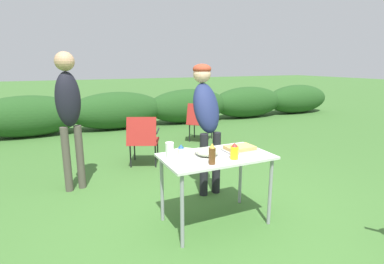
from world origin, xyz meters
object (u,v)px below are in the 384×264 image
(paper_cup_stack, at_px, (170,151))
(camp_chair_near_hedge, at_px, (200,120))
(plate_stack, at_px, (184,152))
(standing_person_in_navy_coat, at_px, (206,112))
(standing_person_in_dark_puffer, at_px, (69,106))
(mustard_bottle, at_px, (234,151))
(camp_chair_green_behind_table, at_px, (143,138))
(folding_table, at_px, (216,162))
(beer_bottle, at_px, (212,154))
(mayo_bottle, at_px, (181,153))
(mixing_bowl, at_px, (207,152))
(food_tray, at_px, (240,149))

(paper_cup_stack, distance_m, camp_chair_near_hedge, 3.54)
(paper_cup_stack, bearing_deg, plate_stack, 30.74)
(standing_person_in_navy_coat, xyz_separation_m, standing_person_in_dark_puffer, (-1.56, 0.75, 0.07))
(mustard_bottle, height_order, standing_person_in_navy_coat, standing_person_in_navy_coat)
(standing_person_in_navy_coat, xyz_separation_m, camp_chair_green_behind_table, (-0.47, 1.29, -0.58))
(standing_person_in_dark_puffer, xyz_separation_m, camp_chair_green_behind_table, (1.09, 0.54, -0.65))
(folding_table, bearing_deg, camp_chair_green_behind_table, 95.04)
(beer_bottle, bearing_deg, standing_person_in_navy_coat, 65.45)
(mayo_bottle, bearing_deg, paper_cup_stack, 135.99)
(mixing_bowl, distance_m, standing_person_in_navy_coat, 0.88)
(mayo_bottle, xyz_separation_m, camp_chair_green_behind_table, (0.21, 2.09, -0.35))
(food_tray, distance_m, standing_person_in_dark_puffer, 2.20)
(plate_stack, height_order, paper_cup_stack, paper_cup_stack)
(paper_cup_stack, height_order, camp_chair_green_behind_table, paper_cup_stack)
(food_tray, relative_size, mayo_bottle, 2.03)
(folding_table, bearing_deg, plate_stack, 147.82)
(folding_table, relative_size, camp_chair_green_behind_table, 1.32)
(folding_table, relative_size, mixing_bowl, 4.88)
(mixing_bowl, xyz_separation_m, standing_person_in_dark_puffer, (-1.18, 1.50, 0.34))
(mayo_bottle, bearing_deg, mixing_bowl, 9.61)
(standing_person_in_dark_puffer, bearing_deg, standing_person_in_navy_coat, -39.00)
(standing_person_in_dark_puffer, bearing_deg, paper_cup_stack, -74.82)
(mixing_bowl, distance_m, paper_cup_stack, 0.39)
(paper_cup_stack, xyz_separation_m, standing_person_in_dark_puffer, (-0.79, 1.47, 0.29))
(mustard_bottle, bearing_deg, paper_cup_stack, 157.76)
(beer_bottle, relative_size, standing_person_in_dark_puffer, 0.11)
(mustard_bottle, bearing_deg, mixing_bowl, 132.18)
(plate_stack, relative_size, mustard_bottle, 1.54)
(standing_person_in_dark_puffer, bearing_deg, mustard_bottle, -64.41)
(paper_cup_stack, height_order, mustard_bottle, paper_cup_stack)
(food_tray, distance_m, camp_chair_green_behind_table, 2.12)
(folding_table, height_order, camp_chair_green_behind_table, camp_chair_green_behind_table)
(beer_bottle, bearing_deg, plate_stack, 105.51)
(food_tray, relative_size, paper_cup_stack, 1.93)
(plate_stack, distance_m, camp_chair_near_hedge, 3.33)
(mayo_bottle, height_order, standing_person_in_navy_coat, standing_person_in_navy_coat)
(plate_stack, distance_m, standing_person_in_navy_coat, 0.87)
(beer_bottle, distance_m, camp_chair_near_hedge, 3.64)
(standing_person_in_navy_coat, relative_size, camp_chair_near_hedge, 1.97)
(standing_person_in_dark_puffer, distance_m, camp_chair_green_behind_table, 1.38)
(beer_bottle, relative_size, camp_chair_near_hedge, 0.24)
(folding_table, distance_m, mixing_bowl, 0.15)
(mayo_bottle, bearing_deg, camp_chair_near_hedge, 60.77)
(paper_cup_stack, relative_size, beer_bottle, 0.87)
(standing_person_in_navy_coat, distance_m, camp_chair_green_behind_table, 1.49)
(food_tray, height_order, camp_chair_near_hedge, camp_chair_near_hedge)
(camp_chair_green_behind_table, bearing_deg, paper_cup_stack, -74.95)
(food_tray, relative_size, camp_chair_near_hedge, 0.40)
(paper_cup_stack, height_order, standing_person_in_dark_puffer, standing_person_in_dark_puffer)
(standing_person_in_navy_coat, bearing_deg, paper_cup_stack, -137.53)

